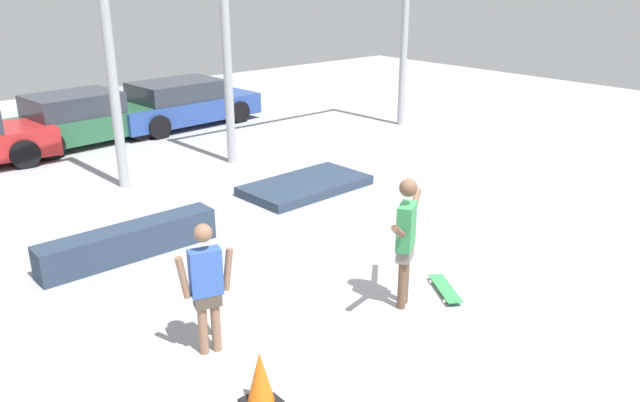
# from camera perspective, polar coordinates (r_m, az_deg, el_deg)

# --- Properties ---
(ground_plane) EXTENTS (36.00, 36.00, 0.00)m
(ground_plane) POSITION_cam_1_polar(r_m,az_deg,el_deg) (9.26, 8.06, -7.06)
(ground_plane) COLOR #9E9EA3
(skateboarder) EXTENTS (1.32, 0.80, 1.78)m
(skateboarder) POSITION_cam_1_polar(r_m,az_deg,el_deg) (8.13, 7.85, -3.17)
(skateboarder) COLOR brown
(skateboarder) RESTS_ON ground_plane
(skateboard) EXTENTS (0.62, 0.82, 0.08)m
(skateboard) POSITION_cam_1_polar(r_m,az_deg,el_deg) (8.94, 11.36, -7.85)
(skateboard) COLOR #338C4C
(skateboard) RESTS_ON ground_plane
(grind_box) EXTENTS (2.82, 0.47, 0.51)m
(grind_box) POSITION_cam_1_polar(r_m,az_deg,el_deg) (10.17, -17.02, -3.59)
(grind_box) COLOR #28384C
(grind_box) RESTS_ON ground_plane
(manual_pad) EXTENTS (2.63, 1.48, 0.19)m
(manual_pad) POSITION_cam_1_polar(r_m,az_deg,el_deg) (12.75, -1.33, 1.42)
(manual_pad) COLOR #28384C
(manual_pad) RESTS_ON ground_plane
(canopy_support_right) EXTENTS (6.03, 0.20, 5.36)m
(canopy_support_right) POSITION_cam_1_polar(r_m,az_deg,el_deg) (15.97, 0.54, 17.21)
(canopy_support_right) COLOR #A5A8AD
(canopy_support_right) RESTS_ON ground_plane
(parked_car_green) EXTENTS (4.05, 2.15, 1.32)m
(parked_car_green) POSITION_cam_1_polar(r_m,az_deg,el_deg) (17.22, -21.17, 6.96)
(parked_car_green) COLOR #28603D
(parked_car_green) RESTS_ON ground_plane
(parked_car_blue) EXTENTS (4.45, 2.19, 1.29)m
(parked_car_blue) POSITION_cam_1_polar(r_m,az_deg,el_deg) (18.54, -12.57, 8.67)
(parked_car_blue) COLOR #284793
(parked_car_blue) RESTS_ON ground_plane
(bystander) EXTENTS (0.66, 0.28, 1.63)m
(bystander) POSITION_cam_1_polar(r_m,az_deg,el_deg) (7.24, -10.35, -7.37)
(bystander) COLOR #8C664C
(bystander) RESTS_ON ground_plane
(traffic_cone) EXTENTS (0.35, 0.35, 0.61)m
(traffic_cone) POSITION_cam_1_polar(r_m,az_deg,el_deg) (6.67, -5.48, -15.86)
(traffic_cone) COLOR black
(traffic_cone) RESTS_ON ground_plane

